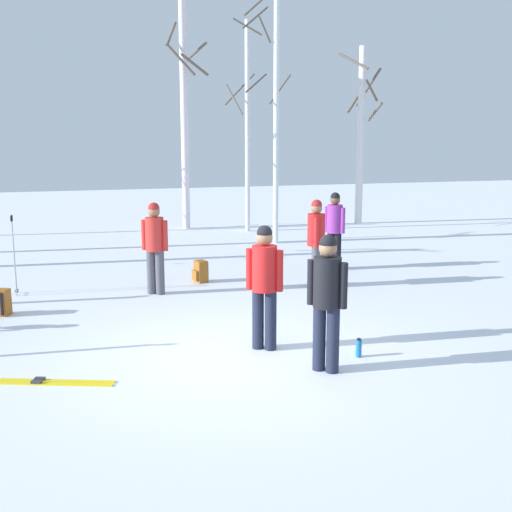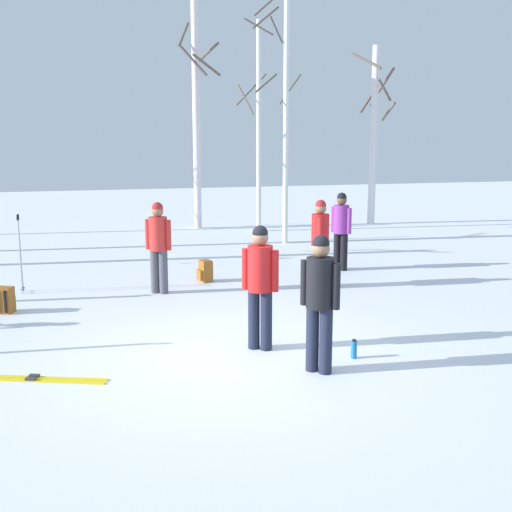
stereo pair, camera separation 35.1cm
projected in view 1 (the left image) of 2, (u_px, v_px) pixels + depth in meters
The scene contains 15 objects.
ground_plane at pixel (243, 357), 8.27m from camera, with size 60.00×60.00×0.00m, color white.
person_0 at pixel (155, 242), 11.51m from camera, with size 0.45×0.34×1.72m.
person_1 at pixel (264, 279), 8.42m from camera, with size 0.44×0.35×1.72m.
person_2 at pixel (327, 294), 7.59m from camera, with size 0.39×0.41×1.72m.
person_3 at pixel (335, 226), 13.76m from camera, with size 0.34×0.46×1.72m.
person_4 at pixel (316, 237), 12.07m from camera, with size 0.34×0.49×1.72m.
ski_pair_lying_0 at pixel (35, 382), 7.39m from camera, with size 1.84×0.87×0.05m.
ski_poles_0 at pixel (14, 253), 11.50m from camera, with size 0.07×0.26×1.48m.
backpack_0 at pixel (2, 302), 10.22m from camera, with size 0.32×0.34×0.44m.
backpack_1 at pixel (200, 272), 12.63m from camera, with size 0.32×0.30×0.44m.
water_bottle_1 at pixel (359, 348), 8.25m from camera, with size 0.08×0.08×0.26m.
birch_tree_3 at pixel (184, 110), 19.76m from camera, with size 1.34×1.50×7.27m.
birch_tree_4 at pixel (247, 123), 19.24m from camera, with size 1.42×1.43×6.41m.
birch_tree_5 at pixel (275, 110), 16.90m from camera, with size 1.39×1.02×7.07m.
birch_tree_6 at pixel (361, 132), 21.18m from camera, with size 1.48×1.47×5.93m.
Camera 1 is at (-2.37, -7.53, 2.81)m, focal length 43.82 mm.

